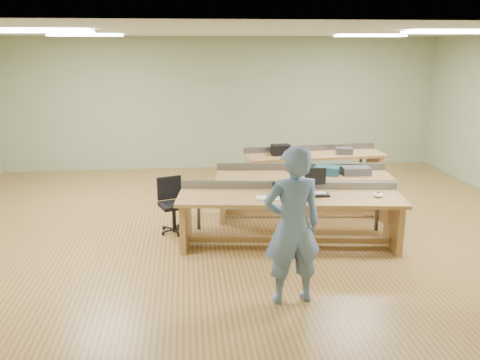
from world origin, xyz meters
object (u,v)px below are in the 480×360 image
Objects in this scene: workbench_mid at (303,185)px; laptop_base at (317,194)px; person at (292,226)px; task_chair at (173,212)px; camera_bag at (282,187)px; parts_bin_teal at (327,170)px; workbench_front at (290,208)px; drinks_can at (293,173)px; parts_bin_grey at (356,171)px; mug at (310,172)px; workbench_back at (314,163)px.

workbench_mid is 1.24m from laptop_base.
person is 2.80m from task_chair.
laptop_base is at bearing -88.10° from workbench_mid.
camera_bag reaches higher than parts_bin_teal.
workbench_front is 1.43m from parts_bin_teal.
person reaches higher than drinks_can.
drinks_can is (1.94, 0.30, 0.49)m from task_chair.
parts_bin_grey is at bearing 46.31° from workbench_front.
task_chair is (-2.06, 0.77, -0.46)m from laptop_base.
parts_bin_grey is (3.00, 0.33, 0.50)m from task_chair.
parts_bin_grey reaches higher than drinks_can.
workbench_front is 30.65× the size of drinks_can.
task_chair reaches higher than laptop_base.
camera_bag is 0.59× the size of parts_bin_teal.
person is 2.13× the size of task_chair.
drinks_can is at bearing -10.87° from task_chair.
parts_bin_teal is (0.39, -0.06, 0.26)m from workbench_mid.
person is at bearing -99.81° from workbench_mid.
workbench_front reaches higher than mug.
task_chair is 2.02m from drinks_can.
workbench_back reaches higher than task_chair.
person is at bearing -110.26° from camera_bag.
drinks_can is at bearing -138.92° from workbench_mid.
laptop_base is at bearing -112.02° from parts_bin_teal.
workbench_front reaches higher than task_chair.
parts_bin_teal is at bearing 0.07° from mug.
workbench_back is at bearing 82.97° from parts_bin_teal.
workbench_front is 1.28m from mug.
parts_bin_grey is at bearing 19.93° from camera_bag.
task_chair is 2.15× the size of parts_bin_teal.
camera_bag is at bearing 125.90° from workbench_front.
workbench_front is 1.70m from person.
workbench_back reaches higher than mug.
mug is (0.57, 1.12, 0.24)m from workbench_front.
laptop_base is at bearing -34.88° from camera_bag.
parts_bin_teal is 3.05× the size of mug.
person is 13.97× the size of mug.
laptop_base is at bearing -99.09° from mug.
workbench_back is at bearing 75.19° from laptop_base.
drinks_can reaches higher than task_chair.
workbench_back is 1.89m from drinks_can.
drinks_can is at bearing -172.28° from parts_bin_teal.
workbench_back reaches higher than laptop_base.
person is at bearing -112.88° from parts_bin_teal.
camera_bag is (-0.55, -1.03, 0.27)m from workbench_mid.
mug is 0.32m from drinks_can.
workbench_back is 1.71m from parts_bin_grey.
drinks_can is (-0.79, -1.69, 0.25)m from workbench_back.
workbench_front is at bearing -105.84° from workbench_mid.
mug is 1.21× the size of drinks_can.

